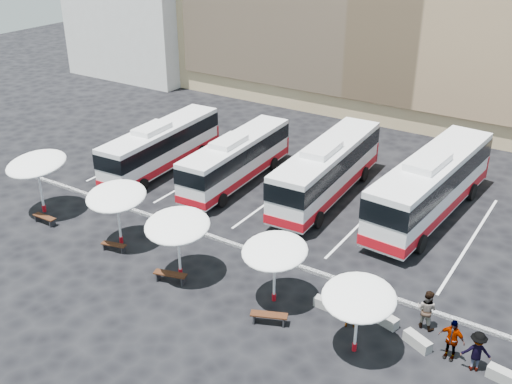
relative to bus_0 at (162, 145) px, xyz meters
The scene contains 24 objects.
ground 11.22m from the bus_0, 35.54° to the right, with size 120.00×120.00×0.00m, color black.
curb_divider 10.93m from the bus_0, 33.38° to the right, with size 34.00×0.25×0.15m, color black.
bay_lines 9.32m from the bus_0, ahead, with size 24.15×12.00×0.01m.
bus_0 is the anchor object (origin of this frame).
bus_1 5.72m from the bus_0, ahead, with size 2.86×10.78×3.39m.
bus_2 11.88m from the bus_0, 11.07° to the left, with size 3.22×12.06×3.79m.
bus_3 18.27m from the bus_0, 10.25° to the left, with size 3.70×13.05×4.09m.
sunshade_0 9.20m from the bus_0, 101.49° to the right, with size 4.06×4.10×3.70m.
sunshade_1 10.32m from the bus_0, 62.25° to the right, with size 4.13×4.15×3.38m.
sunshade_2 13.75m from the bus_0, 45.68° to the right, with size 4.12×4.15×3.38m.
sunshade_3 17.23m from the bus_0, 31.70° to the right, with size 3.07×3.11×3.20m.
sunshade_4 21.86m from the bus_0, 27.89° to the right, with size 3.64×3.67×3.19m.
wood_bench_0 10.01m from the bus_0, 93.11° to the right, with size 1.57×0.45×0.48m.
wood_bench_1 11.22m from the bus_0, 62.95° to the right, with size 1.45×0.70×0.43m.
wood_bench_2 14.28m from the bus_0, 47.81° to the right, with size 1.73×0.89×0.51m.
wood_bench_3 18.73m from the bus_0, 34.74° to the right, with size 1.70×1.06×0.51m.
conc_bench_0 18.99m from the bus_0, 25.86° to the right, with size 1.24×0.41×0.47m, color gray.
conc_bench_1 21.24m from the bus_0, 21.77° to the right, with size 1.33×0.44×0.50m, color gray.
conc_bench_2 23.12m from the bus_0, 21.67° to the right, with size 1.30×0.43×0.49m, color gray.
conc_bench_3 26.53m from the bus_0, 19.18° to the right, with size 1.34×0.45×0.50m, color gray.
passenger_0 20.49m from the bus_0, 25.50° to the right, with size 0.68×0.44×1.86m, color black.
passenger_1 22.45m from the bus_0, 18.48° to the right, with size 0.92×0.72×1.90m, color black.
passenger_2 24.33m from the bus_0, 20.51° to the right, with size 1.11×0.46×1.90m, color black.
passenger_3 25.34m from the bus_0, 19.95° to the right, with size 1.17×0.67×1.81m, color black.
Camera 1 is at (17.50, -22.61, 17.04)m, focal length 42.00 mm.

